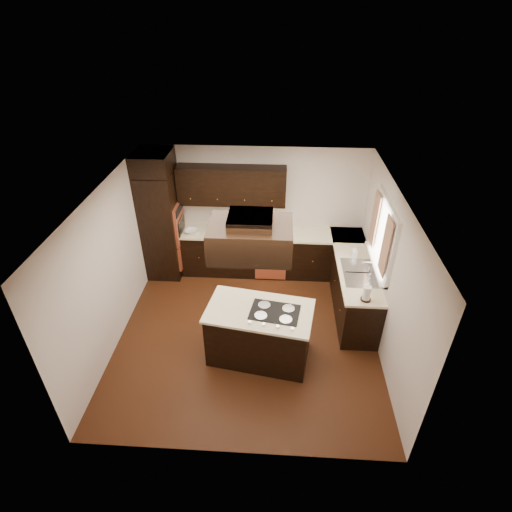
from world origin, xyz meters
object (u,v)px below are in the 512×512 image
object	(u,v)px
island	(259,334)
range_hood	(251,239)
oven_column	(162,225)
spice_rack	(228,225)

from	to	relation	value
island	range_hood	xyz separation A→B (m)	(-0.12, -0.07, 1.72)
oven_column	island	distance (m)	3.02
oven_column	island	xyz separation A→B (m)	(1.99, -2.18, -0.62)
spice_rack	oven_column	bearing A→B (deg)	170.39
oven_column	spice_rack	world-z (taller)	oven_column
island	spice_rack	world-z (taller)	spice_rack
oven_column	island	size ratio (longest dim) A/B	1.43
range_hood	spice_rack	bearing A→B (deg)	104.45
oven_column	range_hood	bearing A→B (deg)	-50.26
oven_column	island	world-z (taller)	oven_column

